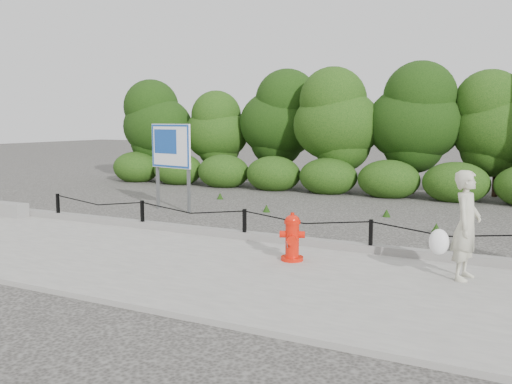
{
  "coord_description": "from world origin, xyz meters",
  "views": [
    {
      "loc": [
        4.88,
        -9.19,
        2.38
      ],
      "look_at": [
        0.15,
        0.2,
        1.0
      ],
      "focal_mm": 38.0,
      "sensor_mm": 36.0,
      "label": 1
    }
  ],
  "objects_px": {
    "fire_hydrant": "(292,238)",
    "pedestrian": "(465,226)",
    "concrete_block": "(9,209)",
    "advertising_sign": "(171,150)"
  },
  "relations": [
    {
      "from": "advertising_sign",
      "to": "pedestrian",
      "type": "bearing_deg",
      "value": -11.86
    },
    {
      "from": "concrete_block",
      "to": "advertising_sign",
      "type": "distance_m",
      "value": 4.22
    },
    {
      "from": "pedestrian",
      "to": "advertising_sign",
      "type": "distance_m",
      "value": 8.42
    },
    {
      "from": "fire_hydrant",
      "to": "advertising_sign",
      "type": "xyz_separation_m",
      "value": [
        -4.99,
        3.6,
        1.16
      ]
    },
    {
      "from": "fire_hydrant",
      "to": "pedestrian",
      "type": "xyz_separation_m",
      "value": [
        2.65,
        0.14,
        0.4
      ]
    },
    {
      "from": "fire_hydrant",
      "to": "pedestrian",
      "type": "bearing_deg",
      "value": -16.6
    },
    {
      "from": "pedestrian",
      "to": "concrete_block",
      "type": "bearing_deg",
      "value": 95.39
    },
    {
      "from": "fire_hydrant",
      "to": "advertising_sign",
      "type": "distance_m",
      "value": 6.26
    },
    {
      "from": "fire_hydrant",
      "to": "concrete_block",
      "type": "relative_size",
      "value": 0.81
    },
    {
      "from": "concrete_block",
      "to": "advertising_sign",
      "type": "relative_size",
      "value": 0.43
    }
  ]
}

